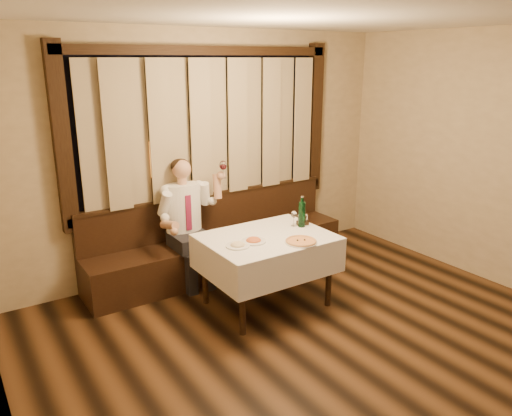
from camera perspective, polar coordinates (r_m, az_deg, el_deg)
room at (r=4.25m, az=6.87°, el=3.43°), size 5.01×6.01×2.81m
banquette at (r=5.99m, az=-4.33°, el=-4.42°), size 3.20×0.61×0.94m
dining_table at (r=5.05m, az=1.24°, el=-4.34°), size 1.27×0.97×0.76m
pizza at (r=4.85m, az=5.17°, el=-3.81°), size 0.32×0.32×0.03m
pasta_red at (r=4.84m, az=-0.28°, el=-3.54°), size 0.24×0.24×0.08m
pasta_cream at (r=4.73m, az=-2.10°, el=-4.06°), size 0.23×0.23×0.08m
green_bottle at (r=5.27m, az=5.27°, el=-0.66°), size 0.07×0.07×0.33m
table_wine_glass at (r=5.28m, az=4.35°, el=-0.80°), size 0.06×0.06×0.17m
cruet_caddy at (r=5.36m, az=5.35°, el=-1.43°), size 0.14×0.10×0.13m
seated_man at (r=5.56m, az=-7.89°, el=-0.60°), size 0.78×0.58×1.42m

